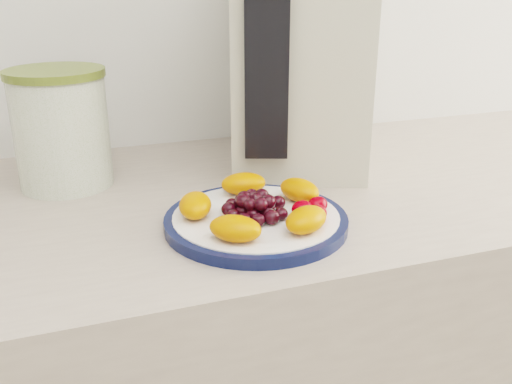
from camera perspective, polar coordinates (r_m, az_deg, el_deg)
name	(u,v)px	position (r m, az deg, el deg)	size (l,w,h in m)	color
plate_rim	(256,221)	(0.77, 0.00, -2.95)	(0.25, 0.25, 0.01)	#0D173D
plate_face	(256,221)	(0.77, 0.00, -2.88)	(0.22, 0.22, 0.02)	white
canister	(62,132)	(0.95, -18.84, 5.66)	(0.14, 0.14, 0.17)	#415E0D
canister_lid	(54,73)	(0.93, -19.52, 11.16)	(0.15, 0.15, 0.01)	#5C6727
appliance_body	(297,54)	(1.01, 4.16, 13.60)	(0.22, 0.30, 0.38)	beige
appliance_panel	(267,65)	(0.85, 1.08, 12.59)	(0.06, 0.02, 0.28)	black
fruit_plate	(260,205)	(0.76, 0.41, -1.31)	(0.21, 0.21, 0.03)	#DE5C05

